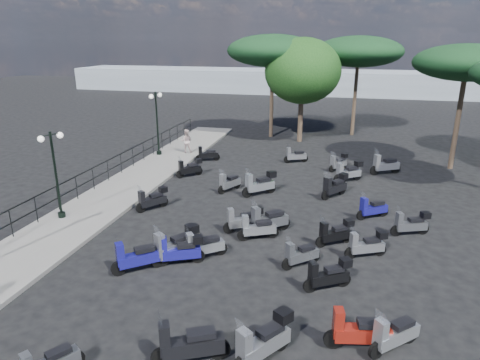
% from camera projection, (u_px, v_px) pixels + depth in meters
% --- Properties ---
extents(ground, '(120.00, 120.00, 0.00)m').
position_uv_depth(ground, '(236.00, 225.00, 17.41)').
color(ground, black).
rests_on(ground, ground).
extents(sidewalk, '(3.00, 30.00, 0.15)m').
position_uv_depth(sidewalk, '(127.00, 187.00, 21.64)').
color(sidewalk, slate).
rests_on(sidewalk, ground).
extents(railing, '(0.04, 26.04, 1.10)m').
position_uv_depth(railing, '(100.00, 171.00, 21.49)').
color(railing, black).
rests_on(railing, sidewalk).
extents(lamp_post_1, '(0.54, 1.02, 3.63)m').
position_uv_depth(lamp_post_1, '(55.00, 170.00, 17.16)').
color(lamp_post_1, black).
rests_on(lamp_post_1, sidewalk).
extents(lamp_post_2, '(0.45, 1.15, 3.97)m').
position_uv_depth(lamp_post_2, '(157.00, 119.00, 26.69)').
color(lamp_post_2, black).
rests_on(lamp_post_2, sidewalk).
extents(pedestrian_far, '(0.85, 0.73, 1.52)m').
position_uv_depth(pedestrian_far, '(186.00, 141.00, 27.57)').
color(pedestrian_far, '#C5AAA8').
rests_on(pedestrian_far, sidewalk).
extents(scooter_1, '(1.27, 1.61, 1.49)m').
position_uv_depth(scooter_1, '(176.00, 245.00, 14.49)').
color(scooter_1, black).
rests_on(scooter_1, ground).
extents(scooter_2, '(1.41, 1.24, 1.41)m').
position_uv_depth(scooter_2, '(137.00, 258.00, 13.83)').
color(scooter_2, black).
rests_on(scooter_2, ground).
extents(scooter_3, '(1.05, 1.34, 1.25)m').
position_uv_depth(scooter_3, '(152.00, 200.00, 18.84)').
color(scooter_3, black).
rests_on(scooter_3, ground).
extents(scooter_4, '(1.21, 1.20, 1.24)m').
position_uv_depth(scooter_4, '(190.00, 168.00, 23.34)').
color(scooter_4, black).
rests_on(scooter_4, ground).
extents(scooter_5, '(1.39, 0.81, 1.20)m').
position_uv_depth(scooter_5, '(207.00, 154.00, 26.32)').
color(scooter_5, black).
rests_on(scooter_5, ground).
extents(scooter_6, '(1.73, 1.01, 1.49)m').
position_uv_depth(scooter_6, '(189.00, 345.00, 9.87)').
color(scooter_6, black).
rests_on(scooter_6, ground).
extents(scooter_7, '(1.55, 0.91, 1.33)m').
position_uv_depth(scooter_7, '(180.00, 251.00, 14.25)').
color(scooter_7, black).
rests_on(scooter_7, ground).
extents(scooter_8, '(1.49, 0.87, 1.28)m').
position_uv_depth(scooter_8, '(257.00, 229.00, 16.04)').
color(scooter_8, black).
rests_on(scooter_8, ground).
extents(scooter_9, '(1.48, 0.97, 1.30)m').
position_uv_depth(scooter_9, '(244.00, 220.00, 16.68)').
color(scooter_9, black).
rests_on(scooter_9, ground).
extents(scooter_10, '(0.87, 1.46, 1.27)m').
position_uv_depth(scooter_10, '(229.00, 183.00, 21.10)').
color(scooter_10, black).
rests_on(scooter_10, ground).
extents(scooter_11, '(1.42, 0.82, 1.22)m').
position_uv_depth(scooter_11, '(295.00, 156.00, 25.98)').
color(scooter_11, black).
rests_on(scooter_11, ground).
extents(scooter_12, '(1.18, 1.09, 1.21)m').
position_uv_depth(scooter_12, '(300.00, 255.00, 14.15)').
color(scooter_12, black).
rests_on(scooter_12, ground).
extents(scooter_13, '(1.36, 1.10, 1.31)m').
position_uv_depth(scooter_13, '(203.00, 246.00, 14.65)').
color(scooter_13, black).
rests_on(scooter_13, ground).
extents(scooter_14, '(1.50, 1.30, 1.49)m').
position_uv_depth(scooter_14, '(268.00, 221.00, 16.53)').
color(scooter_14, black).
rests_on(scooter_14, ground).
extents(scooter_15, '(1.48, 1.38, 1.47)m').
position_uv_depth(scooter_15, '(260.00, 184.00, 20.55)').
color(scooter_15, black).
rests_on(scooter_15, ground).
extents(scooter_16, '(1.01, 1.29, 1.20)m').
position_uv_depth(scooter_16, '(338.00, 163.00, 24.45)').
color(scooter_16, black).
rests_on(scooter_16, ground).
extents(scooter_17, '(1.75, 0.66, 1.40)m').
position_uv_depth(scooter_17, '(358.00, 332.00, 10.35)').
color(scooter_17, black).
rests_on(scooter_17, ground).
extents(scooter_18, '(1.21, 1.58, 1.45)m').
position_uv_depth(scooter_18, '(263.00, 342.00, 9.92)').
color(scooter_18, black).
rests_on(scooter_18, ground).
extents(scooter_19, '(1.41, 0.96, 1.25)m').
position_uv_depth(scooter_19, '(328.00, 275.00, 12.83)').
color(scooter_19, black).
rests_on(scooter_19, ground).
extents(scooter_20, '(1.35, 1.00, 1.23)m').
position_uv_depth(scooter_20, '(335.00, 233.00, 15.61)').
color(scooter_20, black).
rests_on(scooter_20, ground).
extents(scooter_21, '(1.19, 1.50, 1.40)m').
position_uv_depth(scooter_21, '(335.00, 187.00, 20.32)').
color(scooter_21, black).
rests_on(scooter_21, ground).
extents(scooter_22, '(1.48, 1.22, 1.39)m').
position_uv_depth(scooter_22, '(348.00, 172.00, 22.49)').
color(scooter_22, black).
rests_on(scooter_22, ground).
extents(scooter_24, '(1.27, 1.19, 1.31)m').
position_uv_depth(scooter_24, '(394.00, 335.00, 10.29)').
color(scooter_24, black).
rests_on(scooter_24, ground).
extents(scooter_25, '(1.43, 0.85, 1.23)m').
position_uv_depth(scooter_25, '(367.00, 245.00, 14.73)').
color(scooter_25, black).
rests_on(scooter_25, ground).
extents(scooter_26, '(1.47, 0.78, 1.23)m').
position_uv_depth(scooter_26, '(411.00, 224.00, 16.38)').
color(scooter_26, black).
rests_on(scooter_26, ground).
extents(scooter_27, '(1.33, 1.00, 1.25)m').
position_uv_depth(scooter_27, '(372.00, 209.00, 17.93)').
color(scooter_27, black).
rests_on(scooter_27, ground).
extents(scooter_28, '(1.68, 1.07, 1.49)m').
position_uv_depth(scooter_28, '(385.00, 165.00, 23.73)').
color(scooter_28, black).
rests_on(scooter_28, ground).
extents(broadleaf_tree, '(5.36, 5.36, 7.32)m').
position_uv_depth(broadleaf_tree, '(303.00, 71.00, 29.88)').
color(broadleaf_tree, '#38281E').
rests_on(broadleaf_tree, ground).
extents(pine_0, '(6.49, 6.49, 7.42)m').
position_uv_depth(pine_0, '(359.00, 52.00, 31.56)').
color(pine_0, '#38281E').
rests_on(pine_0, ground).
extents(pine_1, '(5.69, 5.69, 6.98)m').
position_uv_depth(pine_1, '(467.00, 63.00, 23.07)').
color(pine_1, '#38281E').
rests_on(pine_1, ground).
extents(pine_2, '(6.64, 6.64, 7.52)m').
position_uv_depth(pine_2, '(273.00, 51.00, 30.95)').
color(pine_2, '#38281E').
rests_on(pine_2, ground).
extents(distant_hills, '(70.00, 8.00, 3.00)m').
position_uv_depth(distant_hills, '(319.00, 82.00, 58.35)').
color(distant_hills, gray).
rests_on(distant_hills, ground).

